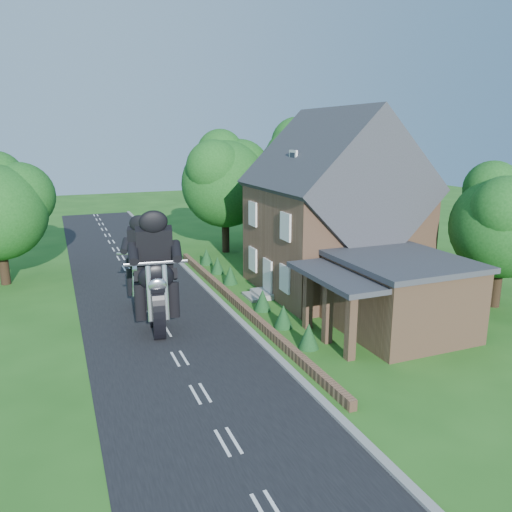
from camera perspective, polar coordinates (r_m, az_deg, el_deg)
name	(u,v)px	position (r m, az deg, el deg)	size (l,w,h in m)	color
ground	(180,359)	(20.69, -8.73, -11.54)	(120.00, 120.00, 0.00)	#235B19
road	(180,359)	(20.68, -8.73, -11.52)	(7.00, 80.00, 0.02)	black
kerb	(263,343)	(21.68, 0.83, -9.97)	(0.30, 80.00, 0.12)	gray
garden_wall	(237,303)	(26.19, -2.13, -5.37)	(0.30, 22.00, 0.40)	#896046
house	(333,215)	(28.66, 8.84, 4.70)	(9.54, 8.64, 10.24)	#896046
annex	(397,294)	(23.44, 15.81, -4.19)	(7.05, 5.94, 3.44)	#896046
tree_annex_side	(508,217)	(28.37, 26.81, 4.00)	(5.64, 5.20, 7.48)	black
tree_house_right	(395,190)	(34.15, 15.61, 7.24)	(6.51, 6.00, 8.40)	black
tree_behind_house	(308,168)	(39.04, 5.97, 9.97)	(7.81, 7.20, 10.08)	black
tree_behind_left	(230,176)	(37.58, -3.01, 9.12)	(6.94, 6.40, 9.16)	black
tree_far_road	(4,203)	(32.73, -26.88, 5.38)	(6.08, 5.60, 7.84)	black
shrub_a	(309,336)	(21.32, 6.03, -9.04)	(0.90, 0.90, 1.10)	#113818
shrub_b	(283,316)	(23.39, 3.14, -6.87)	(0.90, 0.90, 1.10)	#113818
shrub_c	(263,300)	(25.54, 0.75, -5.04)	(0.90, 0.90, 1.10)	#113818
shrub_d	(230,275)	(30.00, -2.96, -2.17)	(0.90, 0.90, 1.10)	#113818
shrub_e	(218,265)	(32.28, -4.42, -1.03)	(0.90, 0.90, 1.10)	#113818
shrub_f	(206,256)	(34.60, -5.68, -0.05)	(0.90, 0.90, 1.10)	#113818
motorcycle_lead	(158,316)	(22.97, -11.17, -6.73)	(0.46, 1.82, 1.69)	black
motorcycle_follow	(145,294)	(26.56, -12.62, -4.23)	(0.40, 1.57, 1.46)	black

